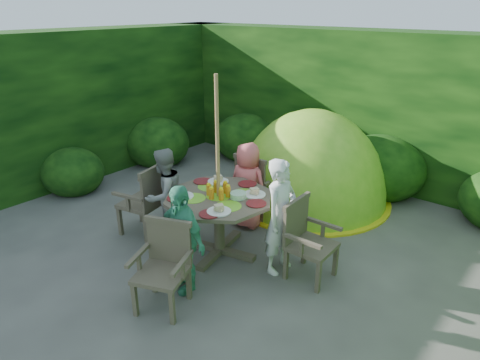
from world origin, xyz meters
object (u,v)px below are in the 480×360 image
Objects in this scene: patio_table at (219,205)px; garden_chair_right at (306,239)px; garden_chair_back at (256,185)px; child_front at (181,238)px; child_back at (248,186)px; garden_chair_front at (164,264)px; child_left at (164,195)px; garden_chair_left at (147,199)px; child_right at (281,217)px; parasol_pole at (218,170)px; dome_tent at (308,199)px.

garden_chair_right is at bearing 13.69° from patio_table.
garden_chair_back is 0.76× the size of child_front.
child_back is 0.99× the size of child_front.
garden_chair_front is 1.91m from child_back.
child_left is 1.13m from child_front.
child_back is at bearing 79.89° from garden_chair_front.
garden_chair_front is at bearing 100.35° from garden_chair_back.
child_right is (1.85, 0.43, 0.18)m from garden_chair_left.
parasol_pole is 2.51× the size of garden_chair_right.
garden_chair_left is at bearing -166.96° from patio_table.
child_left reaches higher than garden_chair_front.
parasol_pole is 0.90m from child_right.
patio_table reaches higher than garden_chair_back.
child_left is 1.03× the size of child_back.
parasol_pole is at bearing 101.07° from garden_chair_back.
parasol_pole reaches higher than garden_chair_back.
child_right is 1.13× the size of child_back.
garden_chair_back is at bearing 80.33° from garden_chair_front.
patio_table is at bearing 98.51° from child_back.
garden_chair_left reaches higher than garden_chair_right.
patio_table is at bearing 90.56° from garden_chair_left.
child_right is at bearing 12.87° from patio_table.
child_back reaches higher than garden_chair_right.
child_front is (0.44, -1.85, 0.12)m from garden_chair_back.
child_left is (-0.52, -1.25, 0.13)m from garden_chair_back.
garden_chair_right reaches higher than garden_chair_front.
child_back is at bearing 103.27° from patio_table.
parasol_pole is 1.26m from garden_chair_back.
child_right is at bearing 90.50° from garden_chair_left.
parasol_pole reaches higher than child_right.
child_left is at bearing 64.78° from garden_chair_back.
garden_chair_left reaches higher than garden_chair_back.
child_left reaches higher than garden_chair_left.
child_left is 2.48m from dome_tent.
child_left is at bearing -166.98° from patio_table.
parasol_pole reaches higher than dome_tent.
child_right reaches higher than garden_chair_back.
patio_table is 1.81× the size of garden_chair_right.
child_back is at bearing -84.59° from dome_tent.
garden_chair_front is 0.64× the size of child_right.
child_right is at bearing 64.37° from child_front.
garden_chair_front is 1.36m from child_left.
garden_chair_front is (0.50, -2.15, -0.03)m from garden_chair_back.
dome_tent is at bearing 71.05° from garden_chair_front.
patio_table is 1.11m from garden_chair_right.
garden_chair_left is 1.36m from child_back.
dome_tent is at bearing 142.26° from garden_chair_left.
child_left reaches higher than child_front.
child_back is at bearing 126.62° from garden_chair_left.
garden_chair_front is at bearing 44.08° from child_left.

